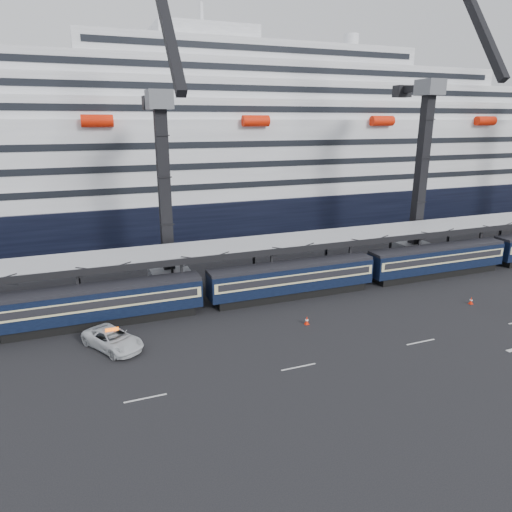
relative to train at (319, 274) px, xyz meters
The scene contains 11 objects.
ground 11.25m from the train, 65.06° to the right, with size 260.00×260.00×0.00m, color black.
train is the anchor object (origin of this frame).
canopy 6.85m from the train, 40.71° to the left, with size 130.00×6.25×5.53m.
cruise_ship 37.56m from the train, 84.34° to the left, with size 214.09×28.84×34.00m.
crane_dark_near 20.10m from the train, 150.76° to the left, with size 4.50×17.75×35.08m.
crane_dark_mid 23.83m from the train, 21.11° to the left, with size 4.50×18.24×39.64m.
pickup_truck 23.57m from the train, 166.55° to the right, with size 2.79×6.05×1.68m, color silver.
traffic_cone_b 23.02m from the train, behind, with size 0.35×0.35×0.71m.
traffic_cone_c 22.43m from the train, 162.86° to the right, with size 0.37×0.37×0.74m.
traffic_cone_d 8.92m from the train, 125.85° to the right, with size 0.41×0.41×0.82m.
traffic_cone_e 16.31m from the train, 32.77° to the right, with size 0.40×0.40×0.81m.
Camera 1 is at (-28.65, -32.95, 18.84)m, focal length 32.00 mm.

